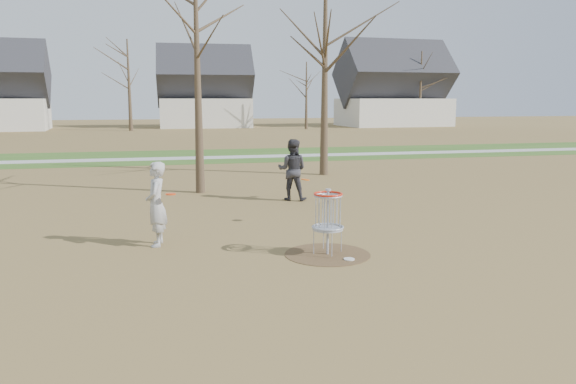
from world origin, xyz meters
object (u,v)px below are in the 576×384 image
(player_throwing, at_px, (292,170))
(player_standing, at_px, (156,204))
(disc_grounded, at_px, (349,259))
(disc_golf_basket, at_px, (328,212))

(player_throwing, bearing_deg, player_standing, 71.65)
(player_throwing, relative_size, disc_grounded, 8.89)
(player_throwing, height_order, disc_grounded, player_throwing)
(player_standing, xyz_separation_m, player_throwing, (4.23, 4.83, 0.04))
(player_throwing, distance_m, disc_golf_basket, 6.43)
(player_standing, xyz_separation_m, disc_grounded, (3.76, -2.05, -0.91))
(player_throwing, relative_size, disc_golf_basket, 1.45)
(player_throwing, distance_m, disc_grounded, 6.96)
(disc_golf_basket, bearing_deg, player_standing, 155.83)
(player_standing, relative_size, player_throwing, 0.95)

